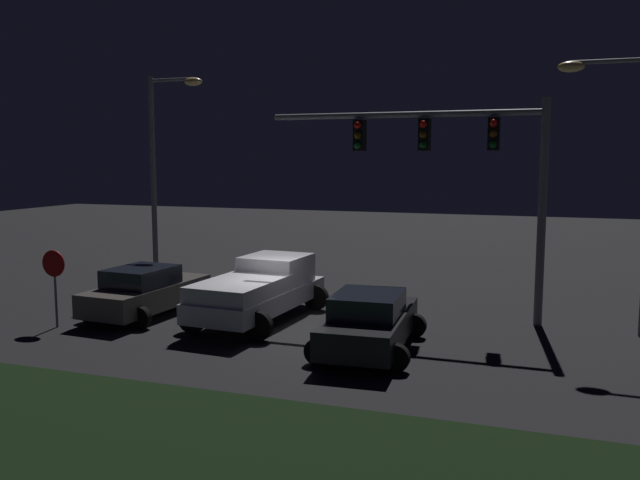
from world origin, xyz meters
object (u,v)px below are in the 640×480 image
object	(u,v)px
stop_sign	(54,273)
street_lamp_left	(163,155)
street_lamp_right	(630,159)
car_sedan_far	(369,322)
car_sedan	(146,291)
pickup_truck	(261,287)
traffic_signal_gantry	(456,155)

from	to	relation	value
stop_sign	street_lamp_left	bearing A→B (deg)	94.66
street_lamp_right	car_sedan_far	bearing A→B (deg)	-148.13
car_sedan_far	street_lamp_left	size ratio (longest dim) A/B	0.58
car_sedan	car_sedan_far	xyz separation A→B (m)	(7.49, -1.42, 0.00)
pickup_truck	street_lamp_right	size ratio (longest dim) A/B	0.73
car_sedan_far	car_sedan	bearing A→B (deg)	76.00
car_sedan	stop_sign	world-z (taller)	stop_sign
traffic_signal_gantry	street_lamp_right	size ratio (longest dim) A/B	1.11
car_sedan	traffic_signal_gantry	bearing A→B (deg)	-69.64
car_sedan_far	stop_sign	world-z (taller)	stop_sign
pickup_truck	street_lamp_right	world-z (taller)	street_lamp_right
car_sedan	street_lamp_right	world-z (taller)	street_lamp_right
street_lamp_left	stop_sign	bearing A→B (deg)	-85.34
stop_sign	car_sedan_far	bearing A→B (deg)	4.54
car_sedan_far	traffic_signal_gantry	distance (m)	6.03
car_sedan	street_lamp_left	size ratio (longest dim) A/B	0.58
street_lamp_left	pickup_truck	bearing A→B (deg)	-33.66
pickup_truck	street_lamp_left	size ratio (longest dim) A/B	0.71
traffic_signal_gantry	street_lamp_left	distance (m)	11.22
car_sedan	street_lamp_right	size ratio (longest dim) A/B	0.60
pickup_truck	street_lamp_left	xyz separation A→B (m)	(-5.68, 3.78, 3.91)
traffic_signal_gantry	stop_sign	world-z (taller)	traffic_signal_gantry
stop_sign	street_lamp_right	bearing A→B (deg)	16.61
car_sedan_far	stop_sign	size ratio (longest dim) A/B	2.02
car_sedan	traffic_signal_gantry	size ratio (longest dim) A/B	0.54
street_lamp_left	car_sedan_far	bearing A→B (deg)	-31.45
car_sedan	car_sedan_far	distance (m)	7.62
pickup_truck	traffic_signal_gantry	world-z (taller)	traffic_signal_gantry
car_sedan	street_lamp_right	bearing A→B (deg)	-76.25
pickup_truck	car_sedan	bearing A→B (deg)	103.92
car_sedan	street_lamp_left	distance (m)	6.44
car_sedan	stop_sign	distance (m)	2.77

